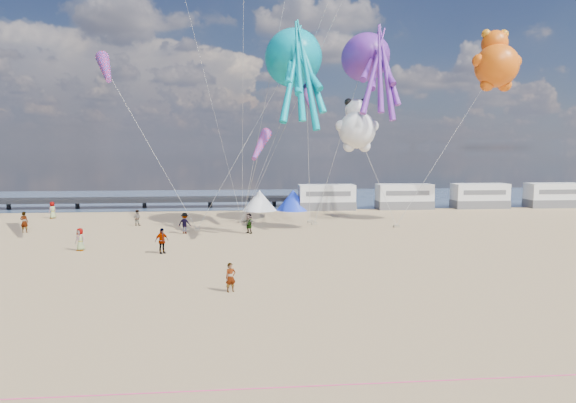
# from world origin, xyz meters

# --- Properties ---
(ground) EXTENTS (120.00, 120.00, 0.00)m
(ground) POSITION_xyz_m (0.00, 0.00, 0.00)
(ground) COLOR tan
(ground) RESTS_ON ground
(water) EXTENTS (120.00, 120.00, 0.00)m
(water) POSITION_xyz_m (0.00, 55.00, 0.02)
(water) COLOR #3B5171
(water) RESTS_ON ground
(pier) EXTENTS (60.00, 3.00, 0.50)m
(pier) POSITION_xyz_m (-28.00, 44.00, 1.00)
(pier) COLOR black
(pier) RESTS_ON ground
(motorhome_0) EXTENTS (6.60, 2.50, 3.00)m
(motorhome_0) POSITION_xyz_m (6.00, 40.00, 1.50)
(motorhome_0) COLOR silver
(motorhome_0) RESTS_ON ground
(motorhome_1) EXTENTS (6.60, 2.50, 3.00)m
(motorhome_1) POSITION_xyz_m (15.50, 40.00, 1.50)
(motorhome_1) COLOR silver
(motorhome_1) RESTS_ON ground
(motorhome_2) EXTENTS (6.60, 2.50, 3.00)m
(motorhome_2) POSITION_xyz_m (25.00, 40.00, 1.50)
(motorhome_2) COLOR silver
(motorhome_2) RESTS_ON ground
(motorhome_3) EXTENTS (6.60, 2.50, 3.00)m
(motorhome_3) POSITION_xyz_m (34.50, 40.00, 1.50)
(motorhome_3) COLOR silver
(motorhome_3) RESTS_ON ground
(tent_white) EXTENTS (4.00, 4.00, 2.40)m
(tent_white) POSITION_xyz_m (-2.00, 40.00, 1.20)
(tent_white) COLOR white
(tent_white) RESTS_ON ground
(tent_blue) EXTENTS (4.00, 4.00, 2.40)m
(tent_blue) POSITION_xyz_m (2.00, 40.00, 1.20)
(tent_blue) COLOR #1933CC
(tent_blue) RESTS_ON ground
(rope_line) EXTENTS (34.00, 0.03, 0.03)m
(rope_line) POSITION_xyz_m (0.00, -5.00, 0.02)
(rope_line) COLOR #F2338C
(rope_line) RESTS_ON ground
(standing_person) EXTENTS (0.65, 0.54, 1.51)m
(standing_person) POSITION_xyz_m (-4.75, 5.80, 0.76)
(standing_person) COLOR tan
(standing_person) RESTS_ON ground
(beachgoer_0) EXTENTS (0.67, 0.76, 1.76)m
(beachgoer_0) POSITION_xyz_m (-23.80, 35.14, 0.88)
(beachgoer_0) COLOR #7F6659
(beachgoer_0) RESTS_ON ground
(beachgoer_1) EXTENTS (0.83, 0.64, 1.51)m
(beachgoer_1) POSITION_xyz_m (-14.01, 29.22, 0.76)
(beachgoer_1) COLOR #7F6659
(beachgoer_1) RESTS_ON ground
(beachgoer_2) EXTENTS (1.04, 0.92, 1.80)m
(beachgoer_2) POSITION_xyz_m (-9.02, 24.27, 0.90)
(beachgoer_2) COLOR #7F6659
(beachgoer_2) RESTS_ON ground
(beachgoer_3) EXTENTS (1.32, 1.25, 1.80)m
(beachgoer_3) POSITION_xyz_m (-9.72, 15.88, 0.90)
(beachgoer_3) COLOR #7F6659
(beachgoer_3) RESTS_ON ground
(beachgoer_4) EXTENTS (0.97, 1.06, 1.75)m
(beachgoer_4) POSITION_xyz_m (-3.51, 23.83, 0.87)
(beachgoer_4) COLOR #7F6659
(beachgoer_4) RESTS_ON ground
(beachgoer_5) EXTENTS (1.75, 0.70, 1.84)m
(beachgoer_5) POSITION_xyz_m (-23.00, 26.08, 0.92)
(beachgoer_5) COLOR #7F6659
(beachgoer_5) RESTS_ON ground
(beachgoer_6) EXTENTS (0.71, 0.61, 1.64)m
(beachgoer_6) POSITION_xyz_m (-15.70, 17.45, 0.82)
(beachgoer_6) COLOR #7F6659
(beachgoer_6) RESTS_ON ground
(sandbag_a) EXTENTS (0.50, 0.35, 0.22)m
(sandbag_a) POSITION_xyz_m (-8.07, 25.41, 0.11)
(sandbag_a) COLOR gray
(sandbag_a) RESTS_ON ground
(sandbag_b) EXTENTS (0.50, 0.35, 0.22)m
(sandbag_b) POSITION_xyz_m (2.83, 28.25, 0.11)
(sandbag_b) COLOR gray
(sandbag_b) RESTS_ON ground
(sandbag_c) EXTENTS (0.50, 0.35, 0.22)m
(sandbag_c) POSITION_xyz_m (10.19, 25.91, 0.11)
(sandbag_c) COLOR gray
(sandbag_c) RESTS_ON ground
(sandbag_d) EXTENTS (0.50, 0.35, 0.22)m
(sandbag_d) POSITION_xyz_m (2.61, 29.63, 0.11)
(sandbag_d) COLOR gray
(sandbag_d) RESTS_ON ground
(sandbag_e) EXTENTS (0.50, 0.35, 0.22)m
(sandbag_e) POSITION_xyz_m (-4.08, 30.06, 0.11)
(sandbag_e) COLOR gray
(sandbag_e) RESTS_ON ground
(kite_octopus_teal) EXTENTS (6.57, 10.91, 11.64)m
(kite_octopus_teal) POSITION_xyz_m (0.61, 26.74, 15.36)
(kite_octopus_teal) COLOR #0196A7
(kite_octopus_purple) EXTENTS (4.56, 9.63, 10.76)m
(kite_octopus_purple) POSITION_xyz_m (7.43, 27.73, 15.70)
(kite_octopus_purple) COLOR #682699
(kite_panda) EXTENTS (4.97, 4.85, 5.44)m
(kite_panda) POSITION_xyz_m (5.78, 23.46, 8.88)
(kite_panda) COLOR silver
(kite_teddy_orange) EXTENTS (5.39, 5.15, 6.73)m
(kite_teddy_orange) POSITION_xyz_m (19.27, 25.93, 14.83)
(kite_teddy_orange) COLOR #EB5C0C
(windsock_left) EXTENTS (3.38, 7.97, 8.00)m
(windsock_left) POSITION_xyz_m (-14.36, 20.87, 13.41)
(windsock_left) COLOR red
(windsock_mid) EXTENTS (1.10, 5.85, 5.83)m
(windsock_mid) POSITION_xyz_m (1.80, 26.17, 12.02)
(windsock_mid) COLOR red
(windsock_right) EXTENTS (2.15, 4.36, 4.29)m
(windsock_right) POSITION_xyz_m (-2.63, 19.85, 7.56)
(windsock_right) COLOR red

